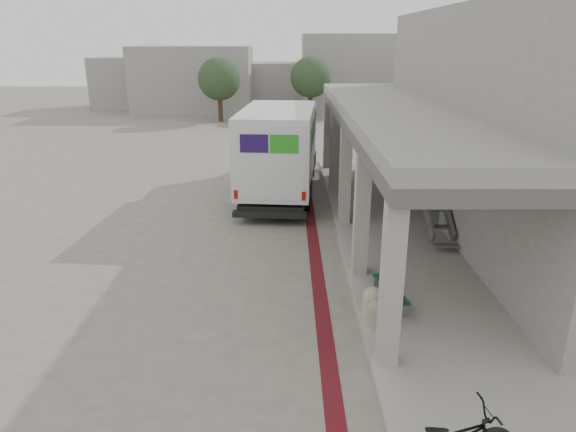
{
  "coord_description": "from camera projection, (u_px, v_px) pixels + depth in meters",
  "views": [
    {
      "loc": [
        0.22,
        -11.94,
        5.95
      ],
      "look_at": [
        0.21,
        0.75,
        1.6
      ],
      "focal_mm": 32.0,
      "sensor_mm": 36.0,
      "label": 1
    }
  ],
  "objects": [
    {
      "name": "ground",
      "position": [
        280.0,
        284.0,
        13.23
      ],
      "size": [
        120.0,
        120.0,
        0.0
      ],
      "primitive_type": "plane",
      "color": "#69645A",
      "rests_on": "ground"
    },
    {
      "name": "bike_lane_stripe",
      "position": [
        315.0,
        253.0,
        15.12
      ],
      "size": [
        0.35,
        40.0,
        0.01
      ],
      "primitive_type": "cube",
      "color": "#541017",
      "rests_on": "ground"
    },
    {
      "name": "sidewalk",
      "position": [
        435.0,
        282.0,
        13.2
      ],
      "size": [
        4.4,
        28.0,
        0.12
      ],
      "primitive_type": "cube",
      "color": "gray",
      "rests_on": "ground"
    },
    {
      "name": "transit_building",
      "position": [
        495.0,
        125.0,
        16.38
      ],
      "size": [
        7.6,
        17.0,
        7.0
      ],
      "color": "gray",
      "rests_on": "ground"
    },
    {
      "name": "distant_backdrop",
      "position": [
        254.0,
        78.0,
        46.29
      ],
      "size": [
        28.0,
        10.0,
        6.5
      ],
      "color": "gray",
      "rests_on": "ground"
    },
    {
      "name": "tree_left",
      "position": [
        219.0,
        79.0,
        38.68
      ],
      "size": [
        3.2,
        3.2,
        4.8
      ],
      "color": "#38281C",
      "rests_on": "ground"
    },
    {
      "name": "tree_mid",
      "position": [
        311.0,
        77.0,
        40.57
      ],
      "size": [
        3.2,
        3.2,
        4.8
      ],
      "color": "#38281C",
      "rests_on": "ground"
    },
    {
      "name": "tree_right",
      "position": [
        415.0,
        78.0,
        39.62
      ],
      "size": [
        3.2,
        3.2,
        4.8
      ],
      "color": "#38281C",
      "rests_on": "ground"
    },
    {
      "name": "fedex_truck",
      "position": [
        280.0,
        147.0,
        20.57
      ],
      "size": [
        3.22,
        8.49,
        3.54
      ],
      "rotation": [
        0.0,
        0.0,
        -0.08
      ],
      "color": "black",
      "rests_on": "ground"
    },
    {
      "name": "bench",
      "position": [
        390.0,
        292.0,
        11.96
      ],
      "size": [
        0.62,
        1.66,
        0.38
      ],
      "rotation": [
        0.0,
        0.0,
        0.17
      ],
      "color": "slate",
      "rests_on": "sidewalk"
    },
    {
      "name": "bollard_near",
      "position": [
        376.0,
        313.0,
        10.96
      ],
      "size": [
        0.41,
        0.41,
        0.61
      ],
      "color": "gray",
      "rests_on": "sidewalk"
    },
    {
      "name": "bollard_far",
      "position": [
        373.0,
        301.0,
        11.41
      ],
      "size": [
        0.45,
        0.45,
        0.67
      ],
      "color": "tan",
      "rests_on": "sidewalk"
    },
    {
      "name": "utility_cabinet",
      "position": [
        432.0,
        211.0,
        17.09
      ],
      "size": [
        0.45,
        0.57,
        0.88
      ],
      "primitive_type": "cube",
      "rotation": [
        0.0,
        0.0,
        0.1
      ],
      "color": "gray",
      "rests_on": "sidewalk"
    }
  ]
}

